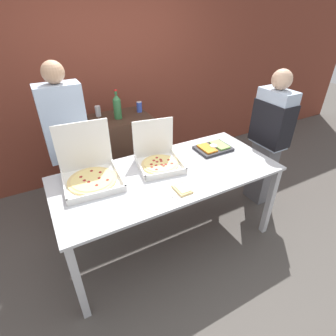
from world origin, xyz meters
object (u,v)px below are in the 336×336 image
Objects in this scene: person_guest_cap at (70,150)px; person_server_vest at (270,134)px; pizza_box_far_left at (90,172)px; veggie_tray at (213,148)px; paper_plate_front_right at (182,190)px; soda_bottle at (117,106)px; pizza_box_far_right at (158,158)px; soda_can_colored at (139,107)px; soda_can_silver at (98,111)px.

person_guest_cap is 1.09× the size of person_server_vest.
veggie_tray is (1.30, -0.07, -0.06)m from pizza_box_far_left.
pizza_box_far_left is 0.83m from paper_plate_front_right.
soda_bottle reaches higher than paper_plate_front_right.
soda_can_colored is (0.22, 0.94, 0.19)m from pizza_box_far_right.
person_guest_cap is 2.21m from person_server_vest.
paper_plate_front_right is 0.14× the size of person_guest_cap.
soda_bottle is (-0.07, 1.34, 0.34)m from paper_plate_front_right.
pizza_box_far_right reaches higher than veggie_tray.
veggie_tray is 1.42m from soda_can_silver.
veggie_tray is 1.19m from soda_bottle.
person_server_vest is at bearing 4.88° from pizza_box_far_right.
pizza_box_far_right is 0.90m from soda_bottle.
pizza_box_far_left is 0.33× the size of person_server_vest.
veggie_tray is 2.97× the size of soda_can_silver.
soda_can_colored is at bearing -11.18° from soda_can_silver.
pizza_box_far_right is 1.39m from person_server_vest.
pizza_box_far_left is at bearing -110.86° from soda_can_silver.
veggie_tray is 2.97× the size of soda_can_colored.
soda_bottle is 0.75m from person_guest_cap.
person_server_vest reaches higher than soda_can_silver.
veggie_tray is at bearing -48.52° from soda_can_silver.
person_guest_cap reaches higher than soda_bottle.
person_guest_cap is (-0.72, 0.56, 0.01)m from pizza_box_far_right.
paper_plate_front_right is at bearing 124.06° from person_guest_cap.
person_guest_cap is (-0.63, -0.30, -0.26)m from soda_bottle.
pizza_box_far_left is at bearing 139.61° from paper_plate_front_right.
soda_bottle is at bearing 93.02° from paper_plate_front_right.
veggie_tray is at bearing 82.52° from person_server_vest.
soda_bottle reaches higher than pizza_box_far_right.
veggie_tray is 1.11× the size of soda_bottle.
pizza_box_far_left reaches higher than paper_plate_front_right.
soda_can_silver is at bearing 55.39° from person_server_vest.
person_server_vest is (1.17, -1.05, -0.20)m from soda_can_colored.
soda_can_silver is at bearing 99.47° from paper_plate_front_right.
pizza_box_far_left is 1.25m from soda_can_colored.
soda_bottle is 0.33m from soda_can_colored.
soda_can_colored reaches higher than paper_plate_front_right.
pizza_box_far_right is 0.29× the size of person_server_vest.
pizza_box_far_left is at bearing -134.25° from soda_can_colored.
soda_bottle is at bearing -44.74° from soda_can_silver.
pizza_box_far_left is at bearing -124.80° from soda_bottle.
soda_bottle is 0.27m from soda_can_silver.
person_guest_cap reaches higher than paper_plate_front_right.
person_guest_cap is at bearing -157.72° from soda_can_colored.
soda_bottle is (0.56, 0.80, 0.26)m from pizza_box_far_left.
pizza_box_far_left is 1.07m from soda_can_silver.
person_guest_cap is at bearing -154.60° from soda_bottle.
soda_can_colored is 1.59m from person_server_vest.
veggie_tray is 0.20× the size of person_guest_cap.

